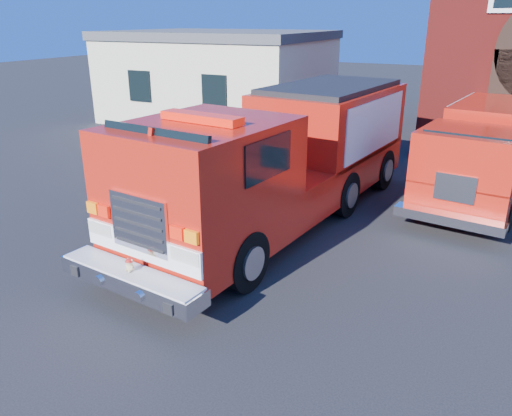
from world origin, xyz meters
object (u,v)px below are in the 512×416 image
at_px(pickup_truck, 181,147).
at_px(secondary_truck, 489,147).
at_px(fire_engine, 285,157).
at_px(side_building, 221,75).

xyz_separation_m(pickup_truck, secondary_truck, (9.52, 1.97, 0.58)).
bearing_deg(secondary_truck, fire_engine, -134.99).
xyz_separation_m(fire_engine, pickup_truck, (-4.95, 2.60, -0.85)).
distance_m(side_building, secondary_truck, 14.83).
height_order(pickup_truck, secondary_truck, secondary_truck).
distance_m(side_building, pickup_truck, 9.72).
distance_m(fire_engine, secondary_truck, 6.47).
bearing_deg(secondary_truck, pickup_truck, -168.30).
distance_m(pickup_truck, secondary_truck, 9.73).
height_order(fire_engine, secondary_truck, fire_engine).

